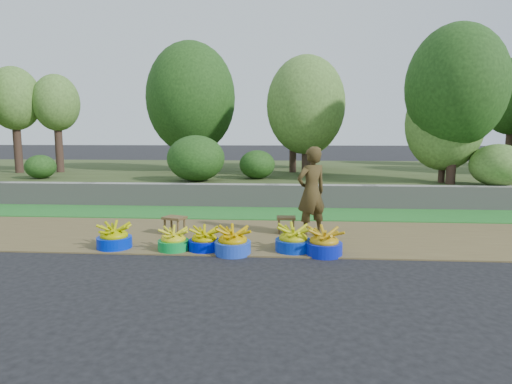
# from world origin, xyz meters

# --- Properties ---
(ground_plane) EXTENTS (120.00, 120.00, 0.00)m
(ground_plane) POSITION_xyz_m (0.00, 0.00, 0.00)
(ground_plane) COLOR black
(ground_plane) RESTS_ON ground
(dirt_shoulder) EXTENTS (80.00, 2.50, 0.02)m
(dirt_shoulder) POSITION_xyz_m (0.00, 1.25, 0.01)
(dirt_shoulder) COLOR brown
(dirt_shoulder) RESTS_ON ground
(grass_verge) EXTENTS (80.00, 1.50, 0.04)m
(grass_verge) POSITION_xyz_m (0.00, 3.25, 0.02)
(grass_verge) COLOR #257327
(grass_verge) RESTS_ON ground
(retaining_wall) EXTENTS (80.00, 0.35, 0.55)m
(retaining_wall) POSITION_xyz_m (0.00, 4.10, 0.28)
(retaining_wall) COLOR gray
(retaining_wall) RESTS_ON ground
(earth_bank) EXTENTS (80.00, 10.00, 0.50)m
(earth_bank) POSITION_xyz_m (0.00, 9.00, 0.25)
(earth_bank) COLOR #384620
(earth_bank) RESTS_ON ground
(vegetation) EXTENTS (33.00, 8.03, 4.27)m
(vegetation) POSITION_xyz_m (6.55, 7.93, 2.59)
(vegetation) COLOR #3A271E
(vegetation) RESTS_ON earth_bank
(basin_a) EXTENTS (0.51, 0.51, 0.38)m
(basin_a) POSITION_xyz_m (-2.24, 0.30, 0.17)
(basin_a) COLOR #0023D1
(basin_a) RESTS_ON ground
(basin_b) EXTENTS (0.46, 0.46, 0.34)m
(basin_b) POSITION_xyz_m (-1.32, 0.24, 0.15)
(basin_b) COLOR #0C9136
(basin_b) RESTS_ON ground
(basin_c) EXTENTS (0.47, 0.47, 0.35)m
(basin_c) POSITION_xyz_m (-0.87, 0.28, 0.16)
(basin_c) COLOR #0010C7
(basin_c) RESTS_ON ground
(basin_d) EXTENTS (0.52, 0.52, 0.39)m
(basin_d) POSITION_xyz_m (-0.43, 0.14, 0.18)
(basin_d) COLOR blue
(basin_d) RESTS_ON ground
(basin_e) EXTENTS (0.52, 0.52, 0.39)m
(basin_e) POSITION_xyz_m (0.44, 0.32, 0.17)
(basin_e) COLOR #072CB0
(basin_e) RESTS_ON ground
(basin_f) EXTENTS (0.52, 0.52, 0.39)m
(basin_f) POSITION_xyz_m (0.88, 0.18, 0.17)
(basin_f) COLOR #0A1AB5
(basin_f) RESTS_ON ground
(stool_left) EXTENTS (0.43, 0.38, 0.31)m
(stool_left) POSITION_xyz_m (-1.55, 1.19, 0.27)
(stool_left) COLOR brown
(stool_left) RESTS_ON dirt_shoulder
(stool_right) EXTENTS (0.33, 0.25, 0.29)m
(stool_right) POSITION_xyz_m (0.33, 1.45, 0.25)
(stool_right) COLOR brown
(stool_right) RESTS_ON dirt_shoulder
(vendor_woman) EXTENTS (0.65, 0.59, 1.50)m
(vendor_woman) POSITION_xyz_m (0.75, 1.23, 0.77)
(vendor_woman) COLOR black
(vendor_woman) RESTS_ON dirt_shoulder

